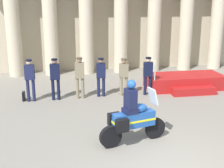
% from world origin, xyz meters
% --- Properties ---
extents(ground_plane, '(28.00, 28.00, 0.00)m').
position_xyz_m(ground_plane, '(0.00, 0.00, 0.00)').
color(ground_plane, gray).
extents(colonnade_backdrop, '(14.95, 1.62, 6.00)m').
position_xyz_m(colonnade_backdrop, '(0.82, 10.85, 3.13)').
color(colonnade_backdrop, '#B6AB91').
rests_on(colonnade_backdrop, ground_plane).
extents(reviewing_stand, '(3.54, 2.09, 1.54)m').
position_xyz_m(reviewing_stand, '(3.10, 6.48, 0.31)').
color(reviewing_stand, '#A51919').
rests_on(reviewing_stand, ground_plane).
extents(officer_in_row_0, '(0.40, 0.25, 1.73)m').
position_xyz_m(officer_in_row_0, '(-3.81, 5.82, 1.02)').
color(officer_in_row_0, '#191E42').
rests_on(officer_in_row_0, ground_plane).
extents(officer_in_row_1, '(0.40, 0.25, 1.73)m').
position_xyz_m(officer_in_row_1, '(-2.81, 5.83, 1.02)').
color(officer_in_row_1, black).
rests_on(officer_in_row_1, ground_plane).
extents(officer_in_row_2, '(0.40, 0.25, 1.74)m').
position_xyz_m(officer_in_row_2, '(-1.81, 5.85, 1.03)').
color(officer_in_row_2, '#7A7056').
rests_on(officer_in_row_2, ground_plane).
extents(officer_in_row_3, '(0.40, 0.25, 1.66)m').
position_xyz_m(officer_in_row_3, '(-0.91, 5.97, 0.98)').
color(officer_in_row_3, '#141938').
rests_on(officer_in_row_3, ground_plane).
extents(officer_in_row_4, '(0.40, 0.25, 1.61)m').
position_xyz_m(officer_in_row_4, '(0.06, 5.95, 0.95)').
color(officer_in_row_4, '#7A7056').
rests_on(officer_in_row_4, ground_plane).
extents(officer_in_row_5, '(0.40, 0.25, 1.66)m').
position_xyz_m(officer_in_row_5, '(1.11, 5.86, 0.98)').
color(officer_in_row_5, black).
rests_on(officer_in_row_5, ground_plane).
extents(motorcycle_with_rider, '(2.06, 0.86, 1.90)m').
position_xyz_m(motorcycle_with_rider, '(-0.66, 1.46, 0.79)').
color(motorcycle_with_rider, black).
rests_on(motorcycle_with_rider, ground_plane).
extents(briefcase_on_ground, '(0.10, 0.32, 0.36)m').
position_xyz_m(briefcase_on_ground, '(-4.12, 5.97, 0.18)').
color(briefcase_on_ground, black).
rests_on(briefcase_on_ground, ground_plane).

